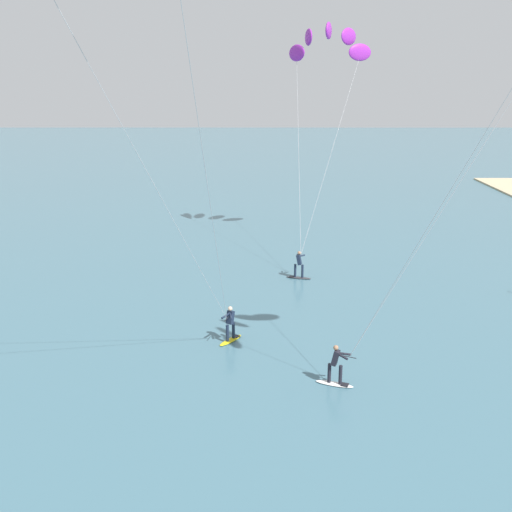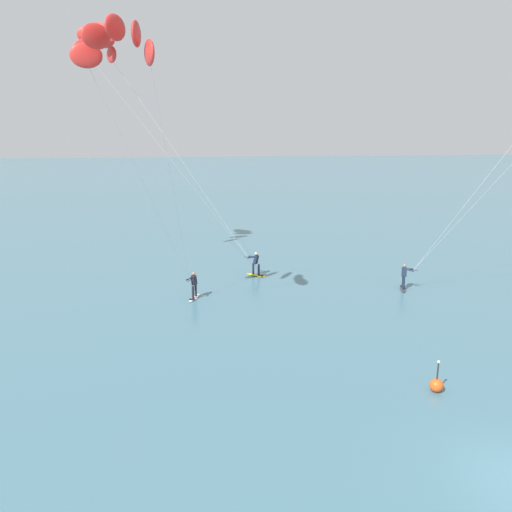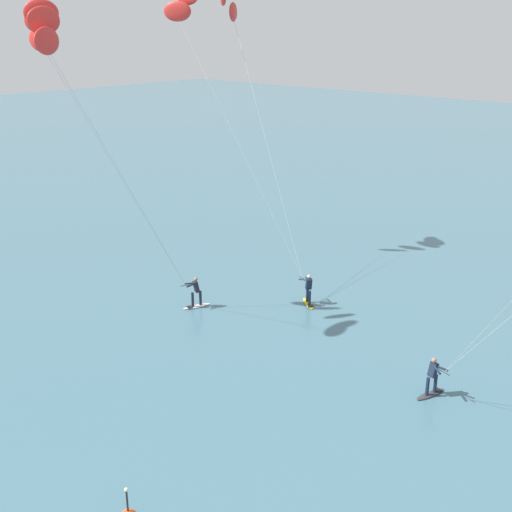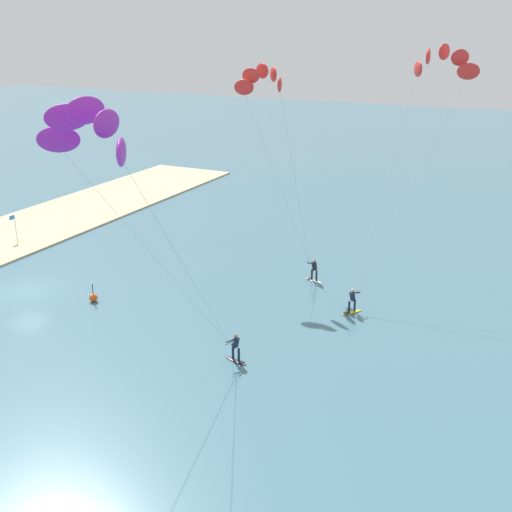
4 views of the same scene
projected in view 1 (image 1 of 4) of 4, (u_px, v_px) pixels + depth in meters
kitesurfer_nearshore at (327, 50)px, 40.25m from camera, size 10.00×5.93×15.09m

